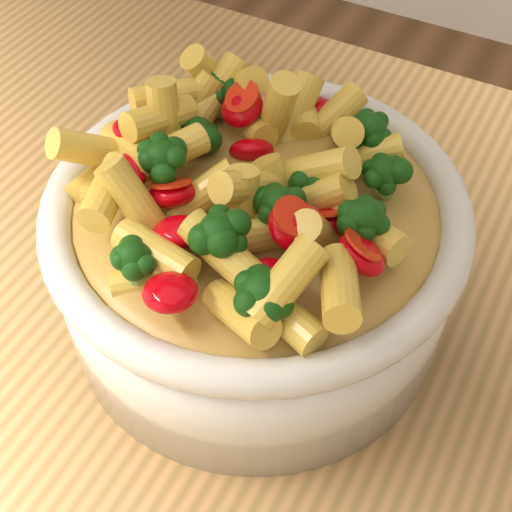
% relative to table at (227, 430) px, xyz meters
% --- Properties ---
extents(table, '(1.20, 0.80, 0.90)m').
position_rel_table_xyz_m(table, '(0.00, 0.00, 0.00)').
color(table, '#B17E4C').
rests_on(table, ground).
extents(serving_bowl, '(0.27, 0.27, 0.12)m').
position_rel_table_xyz_m(serving_bowl, '(-0.00, 0.05, 0.16)').
color(serving_bowl, silver).
rests_on(serving_bowl, table).
extents(pasta_salad, '(0.21, 0.21, 0.05)m').
position_rel_table_xyz_m(pasta_salad, '(-0.00, 0.05, 0.23)').
color(pasta_salad, '#E4CB48').
rests_on(pasta_salad, serving_bowl).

